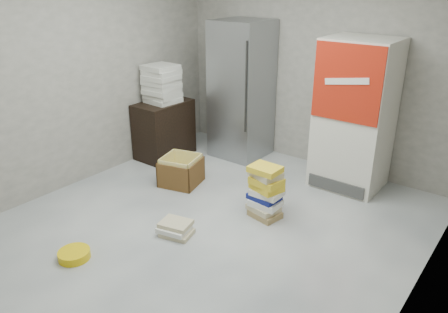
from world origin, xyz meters
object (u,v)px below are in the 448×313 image
at_px(coke_cooler, 355,115).
at_px(steel_fridge, 242,90).
at_px(phonebook_stack_main, 266,191).
at_px(wood_shelf, 164,129).
at_px(cardboard_box, 181,172).

bearing_deg(coke_cooler, steel_fridge, 179.82).
relative_size(steel_fridge, phonebook_stack_main, 3.17).
bearing_deg(steel_fridge, wood_shelf, -138.69).
height_order(wood_shelf, cardboard_box, wood_shelf).
xyz_separation_m(wood_shelf, cardboard_box, (0.82, -0.54, -0.25)).
bearing_deg(wood_shelf, steel_fridge, 41.31).
distance_m(steel_fridge, coke_cooler, 1.65).
xyz_separation_m(coke_cooler, cardboard_box, (-1.66, -1.27, -0.75)).
bearing_deg(cardboard_box, coke_cooler, 22.25).
bearing_deg(phonebook_stack_main, steel_fridge, 141.53).
height_order(coke_cooler, cardboard_box, coke_cooler).
height_order(coke_cooler, phonebook_stack_main, coke_cooler).
bearing_deg(phonebook_stack_main, wood_shelf, 172.14).
bearing_deg(steel_fridge, coke_cooler, -0.18).
height_order(wood_shelf, phonebook_stack_main, wood_shelf).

